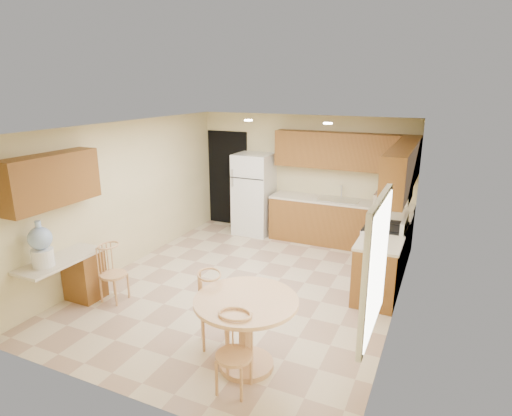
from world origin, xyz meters
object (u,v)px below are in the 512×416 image
at_px(water_crock, 41,246).
at_px(chair_table_a, 210,305).
at_px(refrigerator, 254,194).
at_px(chair_desk, 109,270).
at_px(chair_table_b, 230,350).
at_px(stove, 384,252).
at_px(dining_table, 246,323).

bearing_deg(water_crock, chair_table_a, 7.79).
distance_m(refrigerator, chair_desk, 3.74).
height_order(refrigerator, chair_table_a, refrigerator).
distance_m(chair_table_a, chair_table_b, 0.88).
distance_m(stove, chair_desk, 4.26).
xyz_separation_m(refrigerator, chair_desk, (-0.60, -3.68, -0.33)).
xyz_separation_m(dining_table, chair_table_b, (0.05, -0.48, -0.03)).
bearing_deg(dining_table, stove, 70.89).
distance_m(dining_table, chair_table_a, 0.57).
bearing_deg(dining_table, water_crock, -176.85).
distance_m(chair_table_a, water_crock, 2.41).
height_order(dining_table, chair_table_b, chair_table_b).
distance_m(dining_table, chair_table_b, 0.49).
xyz_separation_m(chair_table_a, chair_desk, (-1.89, 0.36, -0.04)).
xyz_separation_m(stove, chair_table_b, (-0.98, -3.46, 0.06)).
bearing_deg(chair_table_a, chair_table_b, 8.70).
xyz_separation_m(chair_desk, water_crock, (-0.45, -0.68, 0.53)).
bearing_deg(refrigerator, chair_table_a, -72.25).
relative_size(refrigerator, stove, 1.57).
relative_size(chair_table_b, water_crock, 1.38).
bearing_deg(stove, refrigerator, 157.01).
relative_size(chair_table_a, water_crock, 1.48).
relative_size(refrigerator, chair_table_a, 1.83).
height_order(stove, chair_desk, stove).
xyz_separation_m(refrigerator, stove, (2.88, -1.22, -0.38)).
bearing_deg(water_crock, dining_table, 3.15).
height_order(refrigerator, water_crock, refrigerator).
distance_m(refrigerator, dining_table, 4.60).
bearing_deg(chair_table_b, refrigerator, -72.55).
xyz_separation_m(stove, chair_desk, (-3.47, -2.46, 0.05)).
bearing_deg(water_crock, chair_desk, 56.37).
bearing_deg(chair_table_b, water_crock, -10.85).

